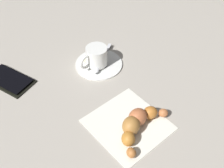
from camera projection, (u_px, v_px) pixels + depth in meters
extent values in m
plane|color=#A7A094|center=(114.00, 96.00, 0.72)|extent=(1.80, 1.80, 0.00)
cylinder|color=white|center=(99.00, 64.00, 0.80)|extent=(0.13, 0.13, 0.01)
cylinder|color=white|center=(97.00, 56.00, 0.78)|extent=(0.06, 0.06, 0.05)
cylinder|color=black|center=(97.00, 54.00, 0.77)|extent=(0.05, 0.05, 0.00)
torus|color=white|center=(86.00, 62.00, 0.76)|extent=(0.02, 0.04, 0.04)
cube|color=silver|center=(104.00, 55.00, 0.82)|extent=(0.08, 0.09, 0.00)
ellipsoid|color=silver|center=(97.00, 70.00, 0.77)|extent=(0.03, 0.03, 0.01)
cube|color=beige|center=(94.00, 57.00, 0.81)|extent=(0.04, 0.07, 0.01)
cube|color=silver|center=(128.00, 124.00, 0.66)|extent=(0.19, 0.19, 0.00)
ellipsoid|color=#B0663A|center=(163.00, 113.00, 0.66)|extent=(0.03, 0.03, 0.02)
ellipsoid|color=#B96E2B|center=(150.00, 113.00, 0.66)|extent=(0.04, 0.04, 0.03)
ellipsoid|color=#B16139|center=(139.00, 117.00, 0.64)|extent=(0.05, 0.05, 0.04)
ellipsoid|color=#A46E33|center=(131.00, 126.00, 0.63)|extent=(0.06, 0.06, 0.04)
ellipsoid|color=#B4722B|center=(128.00, 139.00, 0.61)|extent=(0.05, 0.04, 0.03)
ellipsoid|color=#AD6732|center=(131.00, 153.00, 0.59)|extent=(0.03, 0.02, 0.02)
cube|color=black|center=(9.00, 80.00, 0.76)|extent=(0.15, 0.12, 0.01)
cube|color=black|center=(9.00, 79.00, 0.75)|extent=(0.14, 0.11, 0.00)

